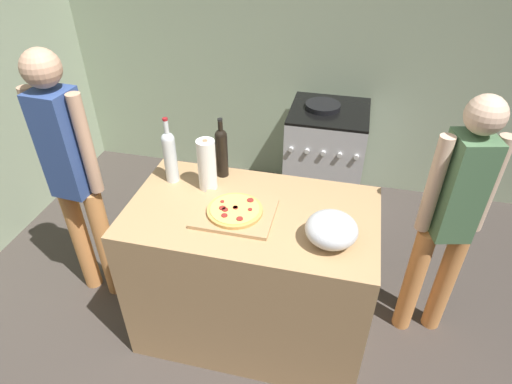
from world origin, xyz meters
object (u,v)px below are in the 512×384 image
at_px(wine_bottle_amber, 170,155).
at_px(wine_bottle_dark, 222,151).
at_px(mixing_bowl, 331,230).
at_px(person_in_stripes, 72,171).
at_px(pizza, 235,210).
at_px(stove, 325,158).
at_px(person_in_red, 451,216).
at_px(paper_towel_roll, 207,165).

distance_m(wine_bottle_amber, wine_bottle_dark, 0.29).
relative_size(mixing_bowl, wine_bottle_dark, 0.69).
bearing_deg(wine_bottle_dark, person_in_stripes, -165.63).
distance_m(pizza, stove, 1.60).
bearing_deg(mixing_bowl, stove, 95.29).
distance_m(mixing_bowl, person_in_stripes, 1.52).
height_order(wine_bottle_dark, person_in_red, person_in_red).
bearing_deg(paper_towel_roll, mixing_bowl, -22.79).
relative_size(person_in_stripes, person_in_red, 1.07).
xyz_separation_m(person_in_stripes, person_in_red, (2.11, 0.18, -0.08)).
xyz_separation_m(pizza, wine_bottle_amber, (-0.43, 0.23, 0.14)).
bearing_deg(stove, wine_bottle_amber, -121.92).
xyz_separation_m(mixing_bowl, paper_towel_roll, (-0.70, 0.30, 0.07)).
xyz_separation_m(mixing_bowl, person_in_stripes, (-1.51, 0.22, -0.05)).
height_order(pizza, person_in_red, person_in_red).
xyz_separation_m(stove, person_in_red, (0.75, -1.17, 0.44)).
xyz_separation_m(pizza, wine_bottle_dark, (-0.17, 0.34, 0.13)).
bearing_deg(stove, person_in_stripes, -135.29).
distance_m(wine_bottle_dark, person_in_red, 1.29).
bearing_deg(paper_towel_roll, wine_bottle_dark, 74.07).
bearing_deg(wine_bottle_dark, mixing_bowl, -33.34).
relative_size(wine_bottle_dark, person_in_red, 0.23).
xyz_separation_m(pizza, mixing_bowl, (0.49, -0.09, 0.05)).
relative_size(paper_towel_roll, person_in_stripes, 0.18).
bearing_deg(person_in_red, wine_bottle_dark, 178.27).
relative_size(mixing_bowl, wine_bottle_amber, 0.64).
distance_m(stove, person_in_red, 1.46).
height_order(pizza, wine_bottle_amber, wine_bottle_amber).
relative_size(paper_towel_roll, wine_bottle_dark, 0.83).
bearing_deg(person_in_red, paper_towel_roll, -175.52).
relative_size(wine_bottle_amber, wine_bottle_dark, 1.08).
bearing_deg(wine_bottle_amber, pizza, -27.57).
relative_size(pizza, person_in_red, 0.18).
bearing_deg(wine_bottle_amber, person_in_red, 3.04).
bearing_deg(wine_bottle_dark, wine_bottle_amber, -155.37).
bearing_deg(wine_bottle_dark, stove, 65.38).
height_order(wine_bottle_dark, stove, wine_bottle_dark).
distance_m(pizza, person_in_red, 1.14).
bearing_deg(person_in_stripes, wine_bottle_dark, 14.37).
relative_size(pizza, mixing_bowl, 1.15).
xyz_separation_m(mixing_bowl, stove, (-0.15, 1.57, -0.56)).
xyz_separation_m(mixing_bowl, person_in_red, (0.60, 0.40, -0.12)).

